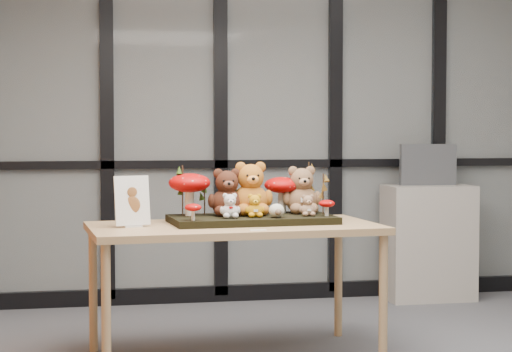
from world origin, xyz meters
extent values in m
plane|color=beige|center=(0.00, 2.50, 1.40)|extent=(5.00, 0.00, 5.00)
cube|color=#2D383F|center=(0.00, 2.47, 1.40)|extent=(4.90, 0.02, 2.70)
cube|color=black|center=(0.00, 2.47, 0.06)|extent=(4.90, 0.06, 0.12)
cube|color=black|center=(0.00, 2.47, 1.05)|extent=(4.90, 0.06, 0.06)
cube|color=black|center=(-1.30, 2.47, 1.40)|extent=(0.10, 0.06, 2.70)
cube|color=black|center=(-0.45, 2.47, 1.40)|extent=(0.10, 0.06, 2.70)
cube|color=black|center=(0.45, 2.47, 1.40)|extent=(0.10, 0.06, 2.70)
cube|color=black|center=(1.30, 2.47, 1.40)|extent=(0.10, 0.06, 2.70)
cube|color=tan|center=(-0.65, 0.75, 0.75)|extent=(1.70, 0.94, 0.04)
cylinder|color=tan|center=(-1.39, 0.33, 0.36)|extent=(0.05, 0.05, 0.73)
cylinder|color=tan|center=(-1.44, 1.05, 0.36)|extent=(0.05, 0.05, 0.73)
cylinder|color=tan|center=(0.15, 0.44, 0.36)|extent=(0.05, 0.05, 0.73)
cylinder|color=tan|center=(0.10, 1.16, 0.36)|extent=(0.05, 0.05, 0.73)
cube|color=black|center=(-0.53, 0.82, 0.79)|extent=(0.98, 0.54, 0.04)
cube|color=silver|center=(-1.23, 0.73, 0.77)|extent=(0.11, 0.08, 0.01)
cube|color=white|center=(-1.23, 0.73, 0.92)|extent=(0.21, 0.10, 0.28)
ellipsoid|color=brown|center=(-1.23, 0.72, 0.89)|extent=(0.09, 0.01, 0.10)
ellipsoid|color=brown|center=(-1.23, 0.72, 0.97)|extent=(0.06, 0.01, 0.06)
cube|color=white|center=(-0.57, 0.42, 0.77)|extent=(0.09, 0.03, 0.00)
cube|color=#A29B91|center=(1.13, 2.24, 0.44)|extent=(0.66, 0.39, 0.88)
cube|color=#494B50|center=(1.13, 2.26, 1.04)|extent=(0.45, 0.05, 0.32)
cube|color=black|center=(1.13, 2.24, 1.04)|extent=(0.39, 0.00, 0.26)
camera|label=1|loc=(-1.55, -4.46, 1.33)|focal=65.00mm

